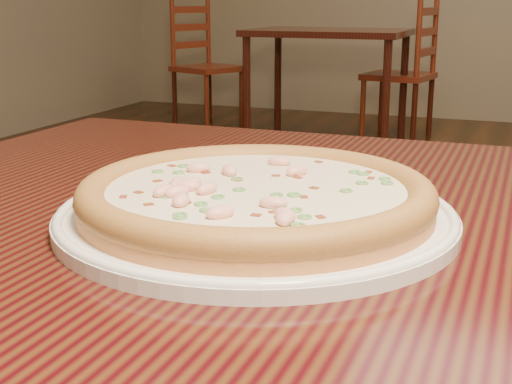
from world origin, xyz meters
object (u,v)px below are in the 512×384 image
(plate, at_px, (256,215))
(bg_table_left, at_px, (328,44))
(chair_a, at_px, (203,67))
(chair_b, at_px, (406,75))
(hero_table, at_px, (393,322))
(pizza, at_px, (256,195))

(plate, height_order, bg_table_left, plate)
(bg_table_left, bearing_deg, plate, -75.26)
(chair_a, height_order, chair_b, same)
(hero_table, bearing_deg, bg_table_left, 106.54)
(bg_table_left, relative_size, chair_a, 1.05)
(hero_table, relative_size, plate, 3.33)
(plate, bearing_deg, bg_table_left, 104.74)
(pizza, xyz_separation_m, bg_table_left, (-1.05, 3.98, -0.12))
(hero_table, relative_size, pizza, 3.74)
(chair_b, bearing_deg, bg_table_left, -142.64)
(hero_table, xyz_separation_m, plate, (-0.12, -0.05, 0.11))
(hero_table, height_order, bg_table_left, same)
(plate, bearing_deg, chair_b, 97.75)
(chair_a, xyz_separation_m, chair_b, (1.55, -0.04, 0.00))
(pizza, relative_size, chair_a, 0.34)
(hero_table, distance_m, pizza, 0.18)
(chair_a, bearing_deg, plate, -63.95)
(bg_table_left, distance_m, chair_a, 1.18)
(plate, height_order, chair_b, chair_b)
(plate, distance_m, chair_b, 4.38)
(hero_table, distance_m, chair_a, 4.88)
(plate, xyz_separation_m, pizza, (-0.00, -0.00, 0.02))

